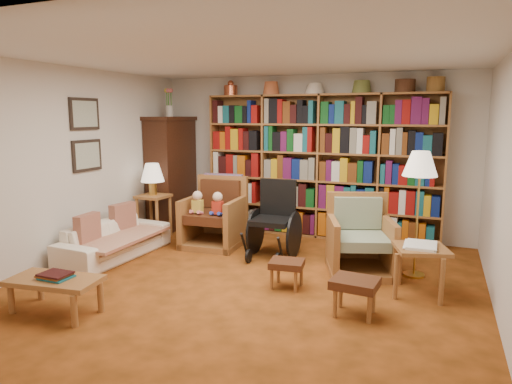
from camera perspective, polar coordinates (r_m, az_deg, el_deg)
The scene contains 23 objects.
floor at distance 5.25m, azimuth -0.96°, elevation -11.44°, with size 5.00×5.00×0.00m, color #994817.
ceiling at distance 4.94m, azimuth -1.05°, elevation 16.74°, with size 5.00×5.00×0.00m, color silver.
wall_back at distance 7.30m, azimuth 6.74°, elevation 4.53°, with size 5.00×5.00×0.00m, color silver.
wall_front at distance 2.85m, azimuth -21.15°, elevation -3.91°, with size 5.00×5.00×0.00m, color silver.
wall_left at distance 6.35m, azimuth -22.28°, elevation 3.14°, with size 5.00×5.00×0.00m, color silver.
wall_right at distance 4.59m, azimuth 29.07°, elevation 0.43°, with size 5.00×5.00×0.00m, color silver.
bookshelf at distance 7.09m, azimuth 7.92°, elevation 3.71°, with size 3.60×0.30×2.42m.
curio_cabinet at distance 7.79m, azimuth -10.54°, elevation 2.56°, with size 0.50×0.95×2.40m.
framed_pictures at distance 6.52m, azimuth -20.51°, elevation 6.71°, with size 0.03×0.52×0.97m.
sofa at distance 6.42m, azimuth -17.23°, elevation -5.71°, with size 0.64×1.64×0.48m, color white.
sofa_throw at distance 6.37m, azimuth -16.91°, elevation -5.24°, with size 0.75×1.41×0.04m, color beige.
cushion_left at distance 6.71m, azimuth -16.30°, elevation -3.15°, with size 0.13×0.40×0.40m, color maroon.
cushion_right at distance 6.19m, azimuth -20.31°, elevation -4.41°, with size 0.12×0.38×0.38m, color maroon.
side_table_lamp at distance 7.24m, azimuth -12.67°, elevation -1.71°, with size 0.45×0.45×0.67m.
table_lamp at distance 7.16m, azimuth -12.82°, elevation 2.25°, with size 0.36×0.36×0.49m.
armchair_leather at distance 6.74m, azimuth -4.92°, elevation -3.09°, with size 0.85×0.90×1.01m.
armchair_sage at distance 5.73m, azimuth 13.10°, elevation -6.14°, with size 1.00×1.00×0.93m.
wheelchair at distance 6.13m, azimuth 2.30°, elevation -3.76°, with size 0.59×0.82×1.03m.
floor_lamp at distance 5.54m, azimuth 19.82°, elevation 2.72°, with size 0.39×0.39×1.48m.
side_table_papers at distance 5.13m, azimuth 19.89°, elevation -7.32°, with size 0.64×0.64×0.56m.
footstool_a at distance 5.09m, azimuth 3.87°, elevation -9.16°, with size 0.40×0.35×0.31m.
footstool_b at distance 4.50m, azimuth 12.27°, elevation -11.35°, with size 0.45×0.40×0.36m.
coffee_table at distance 4.85m, azimuth -23.85°, elevation -10.33°, with size 0.92×0.55×0.40m.
Camera 1 is at (1.92, -4.51, 1.88)m, focal length 32.00 mm.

